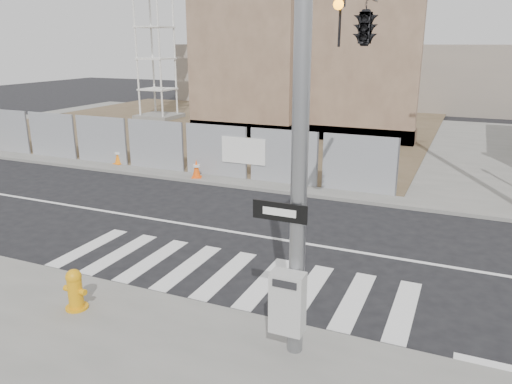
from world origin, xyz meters
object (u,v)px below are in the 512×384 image
at_px(signal_pole, 347,62).
at_px(traffic_cone_c, 196,169).
at_px(traffic_cone_d, 263,168).
at_px(traffic_cone_b, 118,156).
at_px(fire_hydrant, 75,289).

xyz_separation_m(signal_pole, traffic_cone_c, (-7.25, 6.45, -4.31)).
xyz_separation_m(traffic_cone_c, traffic_cone_d, (2.38, 1.01, 0.02)).
relative_size(traffic_cone_b, traffic_cone_d, 0.97).
distance_m(signal_pole, fire_hydrant, 6.88).
relative_size(signal_pole, traffic_cone_b, 9.52).
bearing_deg(signal_pole, fire_hydrant, -144.19).
relative_size(signal_pole, fire_hydrant, 8.41).
height_order(signal_pole, traffic_cone_d, signal_pole).
bearing_deg(signal_pole, traffic_cone_d, 123.14).
bearing_deg(traffic_cone_d, fire_hydrant, -87.44).
xyz_separation_m(fire_hydrant, traffic_cone_c, (-2.85, 9.62, -0.06)).
xyz_separation_m(traffic_cone_b, traffic_cone_d, (6.62, 0.36, 0.01)).
relative_size(fire_hydrant, traffic_cone_b, 1.13).
bearing_deg(fire_hydrant, traffic_cone_b, 124.96).
bearing_deg(fire_hydrant, traffic_cone_c, 106.84).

